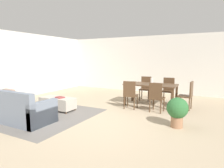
{
  "coord_description": "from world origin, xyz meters",
  "views": [
    {
      "loc": [
        2.58,
        -4.09,
        1.66
      ],
      "look_at": [
        -0.34,
        1.46,
        0.8
      ],
      "focal_mm": 30.69,
      "sensor_mm": 36.0,
      "label": 1
    }
  ],
  "objects_px": {
    "potted_plant": "(177,110)",
    "dining_chair_head_east": "(188,94)",
    "couch": "(16,110)",
    "ottoman_table": "(58,103)",
    "book_on_ottoman": "(60,97)",
    "dining_table": "(151,87)",
    "dining_chair_near_left": "(130,93)",
    "dining_chair_far_left": "(146,87)",
    "dining_chair_near_right": "(156,96)",
    "dining_chair_far_right": "(168,89)",
    "vase_centerpiece": "(152,81)"
  },
  "relations": [
    {
      "from": "book_on_ottoman",
      "to": "vase_centerpiece",
      "type": "bearing_deg",
      "value": 39.2
    },
    {
      "from": "dining_chair_head_east",
      "to": "book_on_ottoman",
      "type": "distance_m",
      "value": 4.08
    },
    {
      "from": "ottoman_table",
      "to": "dining_chair_far_right",
      "type": "distance_m",
      "value": 3.99
    },
    {
      "from": "couch",
      "to": "ottoman_table",
      "type": "xyz_separation_m",
      "value": [
        0.22,
        1.32,
        -0.07
      ]
    },
    {
      "from": "dining_table",
      "to": "dining_chair_far_right",
      "type": "relative_size",
      "value": 1.91
    },
    {
      "from": "dining_table",
      "to": "vase_centerpiece",
      "type": "height_order",
      "value": "vase_centerpiece"
    },
    {
      "from": "dining_table",
      "to": "dining_chair_far_left",
      "type": "distance_m",
      "value": 0.94
    },
    {
      "from": "dining_chair_near_right",
      "to": "vase_centerpiece",
      "type": "relative_size",
      "value": 4.26
    },
    {
      "from": "couch",
      "to": "dining_chair_far_right",
      "type": "height_order",
      "value": "dining_chair_far_right"
    },
    {
      "from": "couch",
      "to": "potted_plant",
      "type": "xyz_separation_m",
      "value": [
        3.86,
        1.49,
        0.13
      ]
    },
    {
      "from": "couch",
      "to": "dining_chair_far_right",
      "type": "distance_m",
      "value": 5.11
    },
    {
      "from": "dining_table",
      "to": "dining_chair_near_right",
      "type": "bearing_deg",
      "value": -62.26
    },
    {
      "from": "couch",
      "to": "potted_plant",
      "type": "bearing_deg",
      "value": 21.07
    },
    {
      "from": "ottoman_table",
      "to": "dining_chair_head_east",
      "type": "relative_size",
      "value": 1.24
    },
    {
      "from": "couch",
      "to": "dining_chair_near_right",
      "type": "xyz_separation_m",
      "value": [
        3.08,
        2.5,
        0.22
      ]
    },
    {
      "from": "dining_chair_near_right",
      "to": "potted_plant",
      "type": "relative_size",
      "value": 1.26
    },
    {
      "from": "dining_table",
      "to": "dining_chair_near_left",
      "type": "height_order",
      "value": "dining_chair_near_left"
    },
    {
      "from": "ottoman_table",
      "to": "dining_table",
      "type": "xyz_separation_m",
      "value": [
        2.45,
        1.97,
        0.43
      ]
    },
    {
      "from": "dining_chair_far_right",
      "to": "dining_chair_head_east",
      "type": "height_order",
      "value": "same"
    },
    {
      "from": "dining_chair_far_right",
      "to": "dining_chair_head_east",
      "type": "bearing_deg",
      "value": -44.26
    },
    {
      "from": "dining_chair_far_left",
      "to": "vase_centerpiece",
      "type": "bearing_deg",
      "value": -60.57
    },
    {
      "from": "dining_chair_near_left",
      "to": "dining_chair_head_east",
      "type": "xyz_separation_m",
      "value": [
        1.67,
        0.78,
        0.0
      ]
    },
    {
      "from": "dining_table",
      "to": "ottoman_table",
      "type": "bearing_deg",
      "value": -141.23
    },
    {
      "from": "couch",
      "to": "dining_table",
      "type": "distance_m",
      "value": 4.25
    },
    {
      "from": "ottoman_table",
      "to": "vase_centerpiece",
      "type": "xyz_separation_m",
      "value": [
        2.49,
        1.93,
        0.63
      ]
    },
    {
      "from": "dining_chair_near_left",
      "to": "dining_chair_near_right",
      "type": "height_order",
      "value": "same"
    },
    {
      "from": "potted_plant",
      "to": "dining_chair_head_east",
      "type": "bearing_deg",
      "value": 88.95
    },
    {
      "from": "dining_chair_near_right",
      "to": "book_on_ottoman",
      "type": "height_order",
      "value": "dining_chair_near_right"
    },
    {
      "from": "dining_chair_head_east",
      "to": "potted_plant",
      "type": "distance_m",
      "value": 1.81
    },
    {
      "from": "dining_chair_far_right",
      "to": "book_on_ottoman",
      "type": "xyz_separation_m",
      "value": [
        -2.78,
        -2.75,
        -0.09
      ]
    },
    {
      "from": "ottoman_table",
      "to": "book_on_ottoman",
      "type": "relative_size",
      "value": 4.38
    },
    {
      "from": "dining_table",
      "to": "potted_plant",
      "type": "height_order",
      "value": "dining_table"
    },
    {
      "from": "vase_centerpiece",
      "to": "dining_chair_near_right",
      "type": "bearing_deg",
      "value": -63.6
    },
    {
      "from": "dining_chair_near_right",
      "to": "vase_centerpiece",
      "type": "height_order",
      "value": "vase_centerpiece"
    },
    {
      "from": "ottoman_table",
      "to": "dining_chair_near_right",
      "type": "distance_m",
      "value": 3.11
    },
    {
      "from": "ottoman_table",
      "to": "book_on_ottoman",
      "type": "bearing_deg",
      "value": -6.87
    },
    {
      "from": "book_on_ottoman",
      "to": "ottoman_table",
      "type": "bearing_deg",
      "value": 173.13
    },
    {
      "from": "dining_chair_near_right",
      "to": "dining_chair_far_right",
      "type": "distance_m",
      "value": 1.55
    },
    {
      "from": "ottoman_table",
      "to": "dining_chair_head_east",
      "type": "xyz_separation_m",
      "value": [
        3.67,
        1.98,
        0.29
      ]
    },
    {
      "from": "dining_chair_far_left",
      "to": "dining_chair_far_right",
      "type": "height_order",
      "value": "same"
    },
    {
      "from": "dining_table",
      "to": "potted_plant",
      "type": "bearing_deg",
      "value": -56.53
    },
    {
      "from": "couch",
      "to": "dining_chair_far_left",
      "type": "distance_m",
      "value": 4.67
    },
    {
      "from": "dining_chair_near_left",
      "to": "dining_chair_near_right",
      "type": "bearing_deg",
      "value": -1.27
    },
    {
      "from": "dining_chair_near_left",
      "to": "dining_chair_far_left",
      "type": "xyz_separation_m",
      "value": [
        0.01,
        1.58,
        0.0
      ]
    },
    {
      "from": "dining_chair_far_left",
      "to": "vase_centerpiece",
      "type": "relative_size",
      "value": 4.26
    },
    {
      "from": "dining_chair_near_right",
      "to": "book_on_ottoman",
      "type": "distance_m",
      "value": 3.0
    },
    {
      "from": "dining_chair_far_right",
      "to": "potted_plant",
      "type": "relative_size",
      "value": 1.26
    },
    {
      "from": "dining_chair_near_right",
      "to": "dining_chair_far_left",
      "type": "xyz_separation_m",
      "value": [
        -0.85,
        1.6,
        0.0
      ]
    },
    {
      "from": "dining_chair_head_east",
      "to": "couch",
      "type": "bearing_deg",
      "value": -139.73
    },
    {
      "from": "dining_chair_far_left",
      "to": "dining_chair_far_right",
      "type": "xyz_separation_m",
      "value": [
        0.89,
        -0.05,
        0.0
      ]
    }
  ]
}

